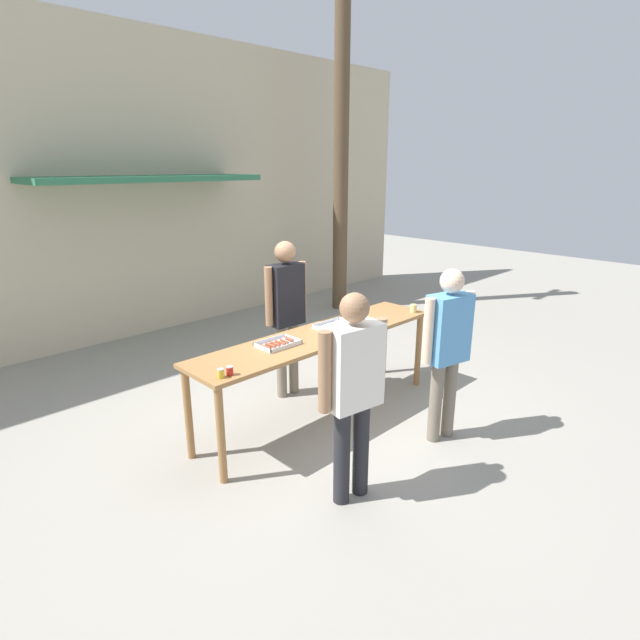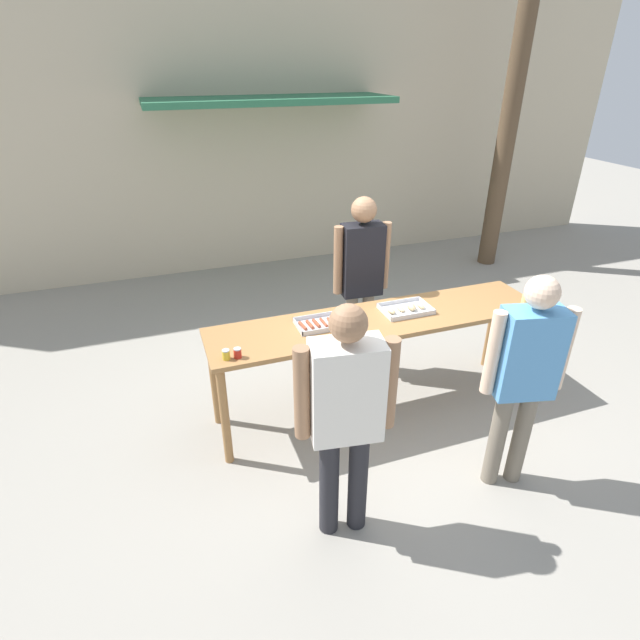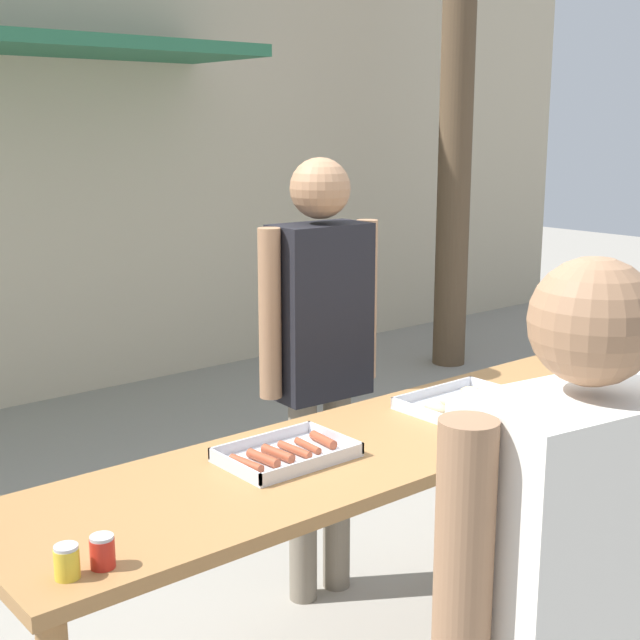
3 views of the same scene
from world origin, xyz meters
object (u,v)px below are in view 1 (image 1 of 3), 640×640
food_tray_buns (336,325)px  utility_pole (341,122)px  condiment_jar_mustard (221,373)px  person_customer_with_cup (447,341)px  person_server_behind_table (286,304)px  condiment_jar_ketchup (230,371)px  beer_cup (413,308)px  person_customer_holding_hotdog (353,382)px  food_tray_sausages (278,344)px

food_tray_buns → utility_pole: 4.67m
condiment_jar_mustard → person_customer_with_cup: bearing=-26.4°
person_server_behind_table → person_customer_with_cup: 1.85m
condiment_jar_mustard → condiment_jar_ketchup: same height
condiment_jar_ketchup → beer_cup: beer_cup is taller
condiment_jar_ketchup → utility_pole: 5.90m
beer_cup → utility_pole: size_ratio=0.01×
person_customer_with_cup → person_customer_holding_hotdog: bearing=13.5°
person_server_behind_table → person_customer_holding_hotdog: (-0.88, -1.79, -0.08)m
food_tray_buns → person_server_behind_table: (-0.17, 0.60, 0.15)m
food_tray_buns → person_customer_with_cup: 1.22m
food_tray_sausages → food_tray_buns: size_ratio=0.92×
person_customer_holding_hotdog → food_tray_buns: bearing=-123.0°
condiment_jar_ketchup → beer_cup: (2.59, 0.02, 0.01)m
person_customer_with_cup → utility_pole: (2.72, 3.94, 2.26)m
food_tray_buns → person_customer_holding_hotdog: 1.59m
condiment_jar_ketchup → person_customer_with_cup: (1.80, -0.93, 0.05)m
person_server_behind_table → person_customer_with_cup: person_server_behind_table is taller
food_tray_sausages → food_tray_buns: 0.80m
food_tray_buns → person_customer_with_cup: size_ratio=0.25×
food_tray_sausages → person_customer_holding_hotdog: 1.22m
condiment_jar_ketchup → person_server_behind_table: person_server_behind_table is taller
condiment_jar_mustard → utility_pole: utility_pole is taller
person_server_behind_table → condiment_jar_mustard: bearing=-145.9°
food_tray_buns → beer_cup: size_ratio=4.52×
food_tray_sausages → person_server_behind_table: (0.63, 0.60, 0.15)m
utility_pole → person_customer_holding_hotdog: bearing=-135.7°
food_tray_buns → condiment_jar_mustard: size_ratio=5.44×
person_server_behind_table → food_tray_sausages: bearing=-133.1°
food_tray_sausages → food_tray_buns: bearing=-0.2°
food_tray_sausages → person_server_behind_table: 0.88m
food_tray_buns → person_server_behind_table: size_ratio=0.24×
food_tray_buns → beer_cup: (1.06, -0.25, 0.03)m
condiment_jar_mustard → person_server_behind_table: person_server_behind_table is taller
utility_pole → beer_cup: bearing=-122.6°
condiment_jar_mustard → person_customer_holding_hotdog: size_ratio=0.05×
condiment_jar_mustard → person_server_behind_table: size_ratio=0.04×
beer_cup → food_tray_sausages: bearing=172.3°
condiment_jar_mustard → condiment_jar_ketchup: bearing=-4.3°
food_tray_sausages → person_customer_with_cup: (1.06, -1.20, 0.07)m
condiment_jar_ketchup → person_customer_holding_hotdog: (0.48, -0.93, 0.05)m
person_customer_holding_hotdog → utility_pole: (4.03, 3.94, 2.26)m
condiment_jar_mustard → utility_pole: size_ratio=0.01×
person_server_behind_table → person_customer_holding_hotdog: bearing=-112.9°
beer_cup → condiment_jar_ketchup: bearing=-179.6°
condiment_jar_ketchup → person_customer_with_cup: bearing=-27.3°
condiment_jar_mustard → person_server_behind_table: (1.45, 0.86, 0.13)m
food_tray_sausages → beer_cup: beer_cup is taller
food_tray_sausages → condiment_jar_ketchup: size_ratio=5.01×
beer_cup → person_customer_with_cup: bearing=-130.1°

